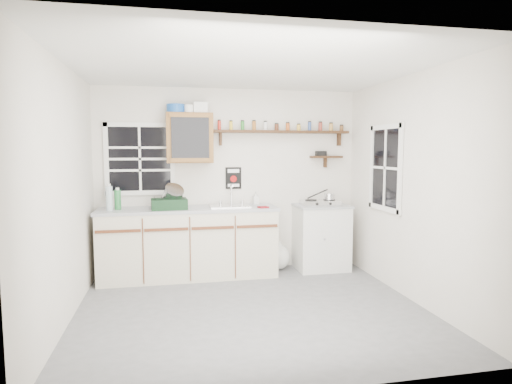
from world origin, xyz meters
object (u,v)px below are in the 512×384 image
(main_cabinet, at_px, (189,242))
(dish_rack, at_px, (170,201))
(right_cabinet, at_px, (321,237))
(spice_shelf, at_px, (282,131))
(hotplate, at_px, (320,202))
(upper_cabinet, at_px, (190,138))

(main_cabinet, distance_m, dish_rack, 0.61)
(right_cabinet, relative_size, spice_shelf, 0.48)
(main_cabinet, bearing_deg, hotplate, 0.17)
(upper_cabinet, height_order, spice_shelf, upper_cabinet)
(right_cabinet, height_order, spice_shelf, spice_shelf)
(spice_shelf, bearing_deg, main_cabinet, -170.78)
(right_cabinet, bearing_deg, dish_rack, -177.23)
(main_cabinet, xyz_separation_m, dish_rack, (-0.23, -0.07, 0.57))
(right_cabinet, bearing_deg, hotplate, -146.20)
(upper_cabinet, relative_size, hotplate, 1.20)
(right_cabinet, height_order, upper_cabinet, upper_cabinet)
(main_cabinet, distance_m, upper_cabinet, 1.37)
(spice_shelf, relative_size, dish_rack, 4.11)
(spice_shelf, bearing_deg, upper_cabinet, -176.90)
(main_cabinet, xyz_separation_m, right_cabinet, (1.83, 0.03, -0.01))
(hotplate, bearing_deg, main_cabinet, -177.21)
(dish_rack, height_order, hotplate, dish_rack)
(spice_shelf, xyz_separation_m, dish_rack, (-1.54, -0.29, -0.90))
(upper_cabinet, bearing_deg, hotplate, -4.47)
(spice_shelf, bearing_deg, dish_rack, -169.43)
(hotplate, bearing_deg, right_cabinet, 36.41)
(right_cabinet, distance_m, upper_cabinet, 2.26)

